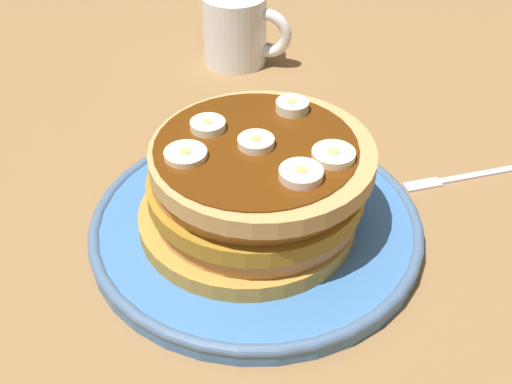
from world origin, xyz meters
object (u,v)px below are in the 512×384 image
at_px(coffee_mug, 238,29).
at_px(fork, 461,177).
at_px(plate, 256,225).
at_px(banana_slice_0, 254,145).
at_px(pancake_stack, 257,183).
at_px(banana_slice_4, 334,154).
at_px(banana_slice_1, 301,174).
at_px(banana_slice_3, 292,107).
at_px(banana_slice_5, 208,126).
at_px(banana_slice_2, 186,155).

distance_m(coffee_mug, fork, 0.32).
bearing_deg(plate, banana_slice_0, -101.71).
relative_size(plate, pancake_stack, 1.48).
distance_m(plate, banana_slice_4, 0.10).
xyz_separation_m(plate, banana_slice_1, (0.04, -0.03, 0.08)).
distance_m(banana_slice_3, banana_slice_5, 0.07).
relative_size(banana_slice_1, banana_slice_4, 0.98).
relative_size(banana_slice_0, banana_slice_5, 1.00).
relative_size(banana_slice_2, fork, 0.28).
relative_size(banana_slice_2, banana_slice_5, 1.15).
distance_m(banana_slice_2, banana_slice_5, 0.04).
xyz_separation_m(banana_slice_3, coffee_mug, (-0.12, 0.24, -0.05)).
height_order(banana_slice_4, coffee_mug, banana_slice_4).
height_order(banana_slice_3, coffee_mug, banana_slice_3).
relative_size(banana_slice_3, coffee_mug, 0.26).
relative_size(banana_slice_0, banana_slice_1, 0.88).
height_order(plate, banana_slice_0, banana_slice_0).
relative_size(banana_slice_5, coffee_mug, 0.26).
bearing_deg(coffee_mug, banana_slice_5, -77.09).
bearing_deg(banana_slice_5, fork, 28.86).
bearing_deg(banana_slice_3, banana_slice_2, -125.10).
xyz_separation_m(banana_slice_2, fork, (0.21, 0.16, -0.09)).
height_order(plate, banana_slice_5, banana_slice_5).
distance_m(pancake_stack, coffee_mug, 0.31).
relative_size(banana_slice_1, banana_slice_5, 1.14).
distance_m(banana_slice_1, banana_slice_4, 0.04).
xyz_separation_m(banana_slice_0, banana_slice_2, (-0.05, -0.03, -0.00)).
bearing_deg(banana_slice_4, banana_slice_0, -175.48).
bearing_deg(banana_slice_3, banana_slice_4, -50.51).
bearing_deg(banana_slice_5, coffee_mug, 102.91).
distance_m(banana_slice_1, coffee_mug, 0.36).
bearing_deg(plate, fork, 37.52).
bearing_deg(banana_slice_2, banana_slice_4, 16.31).
xyz_separation_m(banana_slice_4, fork, (0.10, 0.12, -0.09)).
relative_size(plate, coffee_mug, 2.61).
height_order(banana_slice_2, banana_slice_5, banana_slice_5).
bearing_deg(banana_slice_1, banana_slice_0, 147.47).
relative_size(pancake_stack, coffee_mug, 1.76).
height_order(banana_slice_3, fork, banana_slice_3).
distance_m(banana_slice_3, fork, 0.19).
bearing_deg(banana_slice_1, coffee_mug, 114.85).
bearing_deg(banana_slice_2, coffee_mug, 100.78).
distance_m(banana_slice_1, banana_slice_2, 0.09).
height_order(plate, banana_slice_4, banana_slice_4).
xyz_separation_m(pancake_stack, fork, (0.16, 0.12, -0.05)).
distance_m(banana_slice_5, fork, 0.25).
distance_m(pancake_stack, banana_slice_1, 0.07).
xyz_separation_m(banana_slice_1, coffee_mug, (-0.15, 0.33, -0.05)).
bearing_deg(banana_slice_0, banana_slice_3, 75.96).
xyz_separation_m(banana_slice_3, banana_slice_4, (0.05, -0.06, -0.00)).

